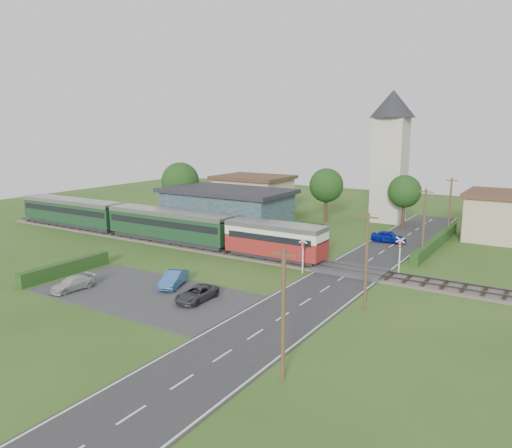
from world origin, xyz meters
The scene contains 32 objects.
ground centered at (0.00, 0.00, 0.00)m, with size 120.00×120.00×0.00m, color #2D4C19.
railway_track centered at (0.00, 2.00, 0.11)m, with size 76.00×3.20×0.49m.
road centered at (10.00, 0.00, 0.03)m, with size 6.00×70.00×0.05m, color #28282B.
car_park centered at (-1.50, -12.00, 0.04)m, with size 17.00×9.00×0.08m, color #333335.
crossing_deck centered at (10.00, 2.00, 0.23)m, with size 6.20×3.40×0.45m, color #333335.
platform centered at (-10.00, 5.20, 0.23)m, with size 30.00×3.00×0.45m, color gray.
equipment_hut centered at (-18.00, 5.20, 1.75)m, with size 2.30×2.30×2.55m.
station_building centered at (-10.00, 10.99, 2.69)m, with size 16.00×9.00×5.30m.
train centered at (-14.58, 2.00, 2.18)m, with size 43.20×2.90×3.40m.
church_tower centered at (5.00, 28.00, 10.23)m, with size 6.00×6.00×17.60m.
house_west centered at (-15.00, 25.00, 2.79)m, with size 10.80×8.80×5.50m.
house_east centered at (20.00, 24.00, 2.80)m, with size 8.80×8.80×5.50m.
hedge_carpark centered at (-11.00, -12.00, 0.60)m, with size 0.80×9.00×1.20m, color #193814.
hedge_roadside centered at (14.20, 16.00, 0.60)m, with size 0.80×18.00×1.20m, color #193814.
hedge_station centered at (-10.00, 15.50, 0.65)m, with size 22.00×0.80×1.30m, color #193814.
tree_a centered at (-20.00, 14.00, 5.38)m, with size 5.20×5.20×8.00m.
tree_b centered at (-2.00, 23.00, 5.02)m, with size 4.60×4.60×7.34m.
tree_c centered at (8.00, 25.00, 4.65)m, with size 4.20×4.20×6.78m.
utility_pole_a centered at (14.20, -18.00, 3.63)m, with size 1.40×0.22×7.00m.
utility_pole_b centered at (14.20, -6.00, 3.63)m, with size 1.40×0.22×7.00m.
utility_pole_c centered at (14.20, 10.00, 3.63)m, with size 1.40×0.22×7.00m.
utility_pole_d centered at (14.20, 22.00, 3.63)m, with size 1.40×0.22×7.00m.
crossing_signal_near centered at (6.40, -0.41, 2.14)m, with size 0.84×0.28×3.28m.
crossing_signal_far centered at (13.60, 4.39, 2.14)m, with size 0.84×0.28×3.28m.
streetlamp_west centered at (-22.00, 20.00, 3.04)m, with size 0.30×0.30×5.15m.
streetlamp_east centered at (16.00, 27.00, 3.04)m, with size 0.30×0.30×5.15m.
car_on_road centered at (9.21, 15.30, 0.71)m, with size 1.55×3.86×1.32m, color #081691.
car_park_blue centered at (-0.70, -9.50, 0.70)m, with size 1.31×3.76×1.24m, color #2F5BA3.
car_park_silver centered at (-6.86, -14.50, 0.61)m, with size 1.48×3.64×1.06m, color #BCBCBC.
car_park_dark centered at (3.05, -11.18, 0.61)m, with size 1.77×3.84×1.07m, color #34333C.
pedestrian_near centered at (-2.29, 5.37, 1.19)m, with size 0.54×0.35×1.48m, color gray.
pedestrian_far centered at (-13.92, 4.66, 1.28)m, with size 0.81×0.63×1.67m, color gray.
Camera 1 is at (25.68, -38.81, 12.89)m, focal length 35.00 mm.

